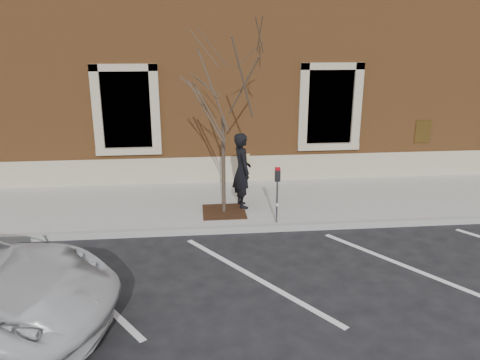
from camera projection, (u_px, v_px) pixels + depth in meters
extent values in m
plane|color=#28282B|center=(242.00, 232.00, 11.12)|extent=(120.00, 120.00, 0.00)
cube|color=beige|center=(236.00, 203.00, 12.76)|extent=(40.00, 3.50, 0.15)
cube|color=#9E9E99|center=(243.00, 229.00, 11.05)|extent=(40.00, 0.12, 0.15)
cube|color=brown|center=(221.00, 48.00, 17.29)|extent=(40.00, 8.50, 8.00)
cube|color=tan|center=(231.00, 169.00, 14.31)|extent=(40.00, 0.06, 0.80)
cube|color=black|center=(127.00, 109.00, 13.59)|extent=(1.40, 0.30, 2.20)
cube|color=tan|center=(129.00, 151.00, 13.79)|extent=(1.90, 0.20, 0.20)
cube|color=black|center=(329.00, 106.00, 14.16)|extent=(1.40, 0.30, 2.20)
cube|color=tan|center=(328.00, 146.00, 14.35)|extent=(1.90, 0.20, 0.20)
imported|color=black|center=(242.00, 171.00, 12.03)|extent=(0.59, 0.79, 1.96)
cylinder|color=#595B60|center=(277.00, 202.00, 11.12)|extent=(0.05, 0.05, 1.04)
cube|color=black|center=(278.00, 176.00, 10.92)|extent=(0.13, 0.09, 0.27)
cube|color=#B50C17|center=(278.00, 169.00, 10.87)|extent=(0.11, 0.09, 0.06)
cube|color=white|center=(277.00, 205.00, 11.09)|extent=(0.05, 0.00, 0.07)
cube|color=#3B2413|center=(224.00, 212.00, 11.92)|extent=(1.08, 1.08, 0.03)
cylinder|color=#3E2F26|center=(224.00, 166.00, 11.56)|extent=(0.09, 0.09, 2.45)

